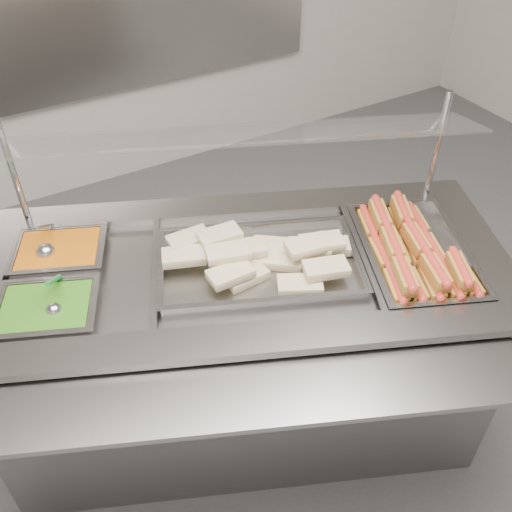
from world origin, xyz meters
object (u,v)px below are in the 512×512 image
sneeze_guard (234,138)px  ladle (46,251)px  serving_spoon (54,305)px  pan_wraps (259,266)px  steam_counter (244,347)px  pan_hotdogs (413,257)px

sneeze_guard → ladle: size_ratio=8.93×
sneeze_guard → serving_spoon: size_ratio=9.61×
pan_wraps → ladle: ladle is taller
sneeze_guard → serving_spoon: (-0.66, -0.09, -0.33)m
steam_counter → pan_hotdogs: bearing=-23.2°
pan_wraps → ladle: bearing=146.9°
steam_counter → pan_wraps: size_ratio=2.63×
steam_counter → serving_spoon: size_ratio=12.11×
ladle → pan_wraps: bearing=-33.1°
steam_counter → pan_hotdogs: (0.53, -0.23, 0.38)m
steam_counter → ladle: (-0.54, 0.36, 0.42)m
steam_counter → sneeze_guard: bearing=66.8°
steam_counter → pan_wraps: (0.05, -0.02, 0.39)m
sneeze_guard → serving_spoon: 0.74m
pan_wraps → serving_spoon: serving_spoon is taller
sneeze_guard → pan_hotdogs: size_ratio=2.55×
pan_hotdogs → ladle: size_ratio=3.50×
pan_wraps → serving_spoon: size_ratio=4.61×
sneeze_guard → ladle: 0.72m
sneeze_guard → pan_hotdogs: (0.45, -0.41, -0.38)m
steam_counter → pan_hotdogs: 0.69m
pan_hotdogs → serving_spoon: (-1.11, 0.32, 0.05)m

